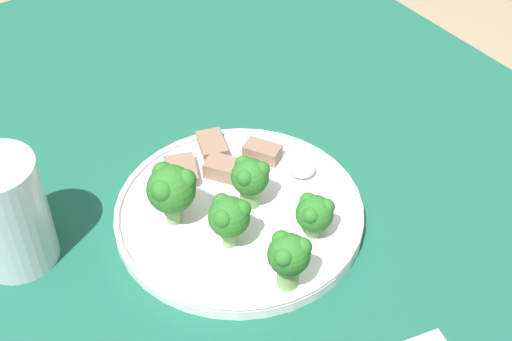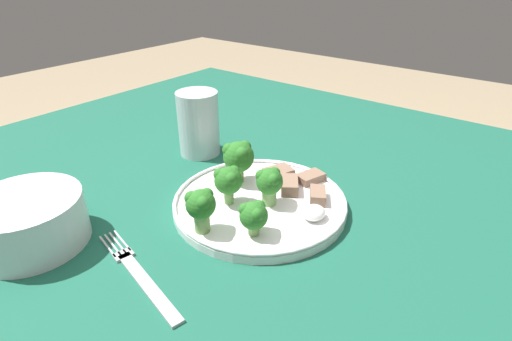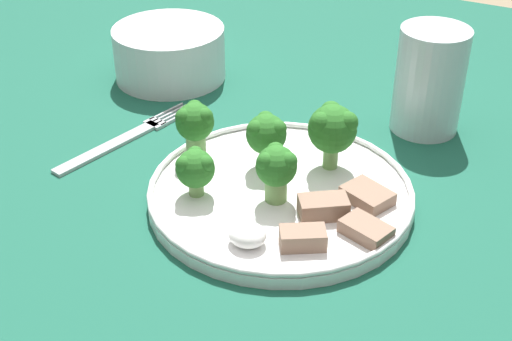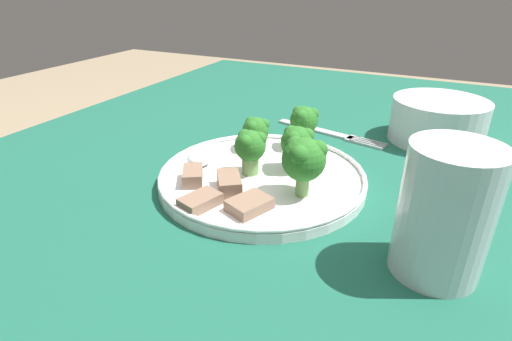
{
  "view_description": "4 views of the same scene",
  "coord_description": "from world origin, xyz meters",
  "px_view_note": "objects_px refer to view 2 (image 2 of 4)",
  "views": [
    {
      "loc": [
        -0.39,
        0.18,
        1.27
      ],
      "look_at": [
        0.05,
        -0.13,
        0.78
      ],
      "focal_mm": 50.0,
      "sensor_mm": 36.0,
      "label": 1
    },
    {
      "loc": [
        -0.36,
        -0.42,
        1.06
      ],
      "look_at": [
        0.05,
        -0.09,
        0.78
      ],
      "focal_mm": 28.0,
      "sensor_mm": 36.0,
      "label": 2
    },
    {
      "loc": [
        0.3,
        -0.63,
        1.13
      ],
      "look_at": [
        0.03,
        -0.11,
        0.75
      ],
      "focal_mm": 50.0,
      "sensor_mm": 36.0,
      "label": 3
    },
    {
      "loc": [
        0.46,
        0.09,
        0.97
      ],
      "look_at": [
        0.06,
        -0.11,
        0.74
      ],
      "focal_mm": 28.0,
      "sensor_mm": 36.0,
      "label": 4
    }
  ],
  "objects_px": {
    "cream_bowl": "(29,222)",
    "drinking_glass": "(199,127)",
    "fork": "(138,274)",
    "dinner_plate": "(260,202)"
  },
  "relations": [
    {
      "from": "fork",
      "to": "drinking_glass",
      "type": "distance_m",
      "value": 0.35
    },
    {
      "from": "dinner_plate",
      "to": "fork",
      "type": "bearing_deg",
      "value": 172.94
    },
    {
      "from": "fork",
      "to": "cream_bowl",
      "type": "xyz_separation_m",
      "value": [
        -0.05,
        0.16,
        0.03
      ]
    },
    {
      "from": "dinner_plate",
      "to": "cream_bowl",
      "type": "height_order",
      "value": "cream_bowl"
    },
    {
      "from": "dinner_plate",
      "to": "drinking_glass",
      "type": "bearing_deg",
      "value": 68.46
    },
    {
      "from": "drinking_glass",
      "to": "cream_bowl",
      "type": "bearing_deg",
      "value": -176.25
    },
    {
      "from": "cream_bowl",
      "to": "drinking_glass",
      "type": "xyz_separation_m",
      "value": [
        0.34,
        0.02,
        0.02
      ]
    },
    {
      "from": "cream_bowl",
      "to": "drinking_glass",
      "type": "relative_size",
      "value": 1.19
    },
    {
      "from": "fork",
      "to": "cream_bowl",
      "type": "height_order",
      "value": "cream_bowl"
    },
    {
      "from": "drinking_glass",
      "to": "dinner_plate",
      "type": "bearing_deg",
      "value": -111.54
    }
  ]
}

